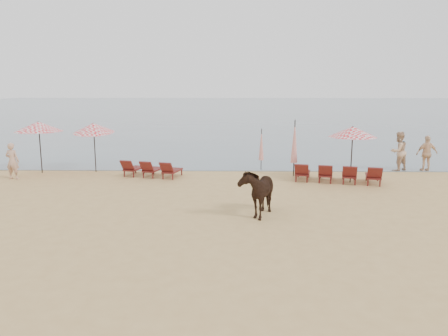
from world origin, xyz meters
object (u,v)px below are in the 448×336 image
object	(u,v)px
umbrella_open_left_a	(39,127)
beachgoer_left	(12,161)
cow	(257,191)
beachgoer_right_a	(398,151)
umbrella_open_left_b	(94,128)
beachgoer_right_b	(427,153)
umbrella_open_right	(353,132)
umbrella_closed_right	(294,142)
lounger_cluster_left	(151,169)
umbrella_closed_left	(261,145)
lounger_cluster_right	(337,174)

from	to	relation	value
umbrella_open_left_a	beachgoer_left	xyz separation A→B (m)	(-0.68, -1.43, -1.43)
cow	beachgoer_right_a	world-z (taller)	beachgoer_right_a
umbrella_open_left_b	beachgoer_left	xyz separation A→B (m)	(-3.21, -1.81, -1.34)
umbrella_open_left_a	beachgoer_right_b	xyz separation A→B (m)	(18.91, 0.80, -1.37)
umbrella_open_left_a	beachgoer_right_b	size ratio (longest dim) A/B	1.41
umbrella_open_right	beachgoer_left	xyz separation A→B (m)	(-15.16, 0.42, -1.40)
beachgoer_right_b	beachgoer_right_a	bearing A→B (deg)	-8.03
umbrella_open_left_b	umbrella_closed_right	size ratio (longest dim) A/B	0.95
umbrella_closed_right	beachgoer_left	size ratio (longest dim) A/B	1.59
lounger_cluster_left	beachgoer_right_a	distance (m)	12.17
umbrella_closed_left	beachgoer_right_a	xyz separation A→B (m)	(6.80, -0.06, -0.30)
umbrella_open_left_b	umbrella_closed_left	distance (m)	8.28
lounger_cluster_right	umbrella_open_right	size ratio (longest dim) A/B	1.57
beachgoer_left	beachgoer_right_a	world-z (taller)	beachgoer_right_a
umbrella_closed_right	cow	xyz separation A→B (m)	(-2.05, -6.31, -0.82)
lounger_cluster_left	umbrella_closed_right	bearing A→B (deg)	17.80
umbrella_open_left_b	cow	bearing A→B (deg)	-62.76
umbrella_closed_right	umbrella_open_left_a	bearing A→B (deg)	177.50
lounger_cluster_left	umbrella_open_right	bearing A→B (deg)	8.66
lounger_cluster_right	beachgoer_right_a	bearing A→B (deg)	51.01
umbrella_open_right	lounger_cluster_right	bearing A→B (deg)	176.40
umbrella_open_left_a	umbrella_open_left_b	xyz separation A→B (m)	(2.53, 0.38, -0.09)
beachgoer_left	cow	bearing A→B (deg)	157.61
umbrella_open_right	beachgoer_right_b	distance (m)	5.33
umbrella_open_left_b	umbrella_open_right	xyz separation A→B (m)	(11.95, -2.23, 0.06)
umbrella_open_left_a	umbrella_closed_left	bearing A→B (deg)	14.91
umbrella_open_left_a	lounger_cluster_left	bearing A→B (deg)	0.95
lounger_cluster_right	beachgoer_left	size ratio (longest dim) A/B	2.33
umbrella_open_left_b	beachgoer_right_a	xyz separation A→B (m)	(15.02, 0.53, -1.19)
cow	beachgoer_right_a	distance (m)	10.73
cow	beachgoer_right_a	size ratio (longest dim) A/B	0.97
beachgoer_right_a	beachgoer_right_b	bearing A→B (deg)	149.32
umbrella_open_left_a	umbrella_open_right	world-z (taller)	umbrella_open_left_a
umbrella_open_right	cow	distance (m)	6.78
lounger_cluster_right	umbrella_closed_left	distance (m)	4.36
umbrella_open_left_b	beachgoer_right_a	distance (m)	15.07
lounger_cluster_left	beachgoer_right_a	xyz separation A→B (m)	(12.03, 1.76, 0.60)
cow	beachgoer_right_b	size ratio (longest dim) A/B	1.07
lounger_cluster_right	umbrella_open_right	world-z (taller)	umbrella_open_right
lounger_cluster_left	umbrella_closed_right	world-z (taller)	umbrella_closed_right
umbrella_open_left_a	umbrella_open_left_b	world-z (taller)	umbrella_open_left_a
umbrella_open_left_b	beachgoer_right_b	size ratio (longest dim) A/B	1.40
cow	beachgoer_left	world-z (taller)	beachgoer_left
umbrella_open_left_a	beachgoer_left	distance (m)	2.14
umbrella_open_right	umbrella_closed_left	size ratio (longest dim) A/B	1.18
beachgoer_left	umbrella_closed_left	bearing A→B (deg)	-163.89
cow	umbrella_open_right	bearing A→B (deg)	65.56
umbrella_open_left_a	beachgoer_right_a	distance (m)	17.61
umbrella_open_left_a	beachgoer_right_b	distance (m)	18.97
lounger_cluster_right	beachgoer_right_b	xyz separation A→B (m)	(5.01, 2.70, 0.49)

